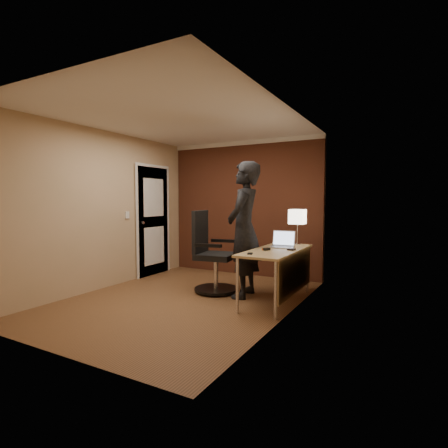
# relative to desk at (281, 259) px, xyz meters

# --- Properties ---
(room) EXTENTS (4.00, 4.00, 4.00)m
(room) POSITION_rel_desk_xyz_m (-1.53, 1.01, 0.77)
(room) COLOR brown
(room) RESTS_ON ground
(desk) EXTENTS (0.60, 1.50, 0.73)m
(desk) POSITION_rel_desk_xyz_m (0.00, 0.00, 0.00)
(desk) COLOR tan
(desk) RESTS_ON ground
(desk_lamp) EXTENTS (0.22, 0.22, 0.54)m
(desk_lamp) POSITION_rel_desk_xyz_m (0.03, 0.63, 0.55)
(desk_lamp) COLOR silver
(desk_lamp) RESTS_ON desk
(laptop) EXTENTS (0.35, 0.28, 0.23)m
(laptop) POSITION_rel_desk_xyz_m (-0.07, 0.27, 0.19)
(laptop) COLOR silver
(laptop) RESTS_ON desk
(mouse) EXTENTS (0.09, 0.12, 0.03)m
(mouse) POSITION_rel_desk_xyz_m (-0.16, -0.15, 0.14)
(mouse) COLOR black
(mouse) RESTS_ON desk
(phone) EXTENTS (0.10, 0.13, 0.01)m
(phone) POSITION_rel_desk_xyz_m (-0.22, -0.54, 0.13)
(phone) COLOR black
(phone) RESTS_ON desk
(wallet) EXTENTS (0.09, 0.11, 0.02)m
(wallet) POSITION_rel_desk_xyz_m (0.13, 0.04, 0.14)
(wallet) COLOR black
(wallet) RESTS_ON desk
(office_chair) EXTENTS (0.66, 0.72, 1.22)m
(office_chair) POSITION_rel_desk_xyz_m (-1.13, 0.03, -0.06)
(office_chair) COLOR black
(office_chair) RESTS_ON ground
(person) EXTENTS (0.57, 0.78, 1.96)m
(person) POSITION_rel_desk_xyz_m (-0.58, 0.04, 0.38)
(person) COLOR black
(person) RESTS_ON ground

